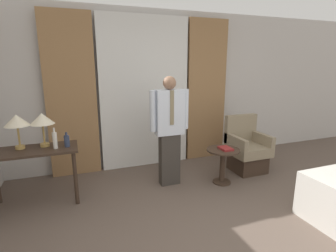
{
  "coord_description": "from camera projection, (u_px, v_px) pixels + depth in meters",
  "views": [
    {
      "loc": [
        -1.22,
        -1.58,
        1.81
      ],
      "look_at": [
        0.03,
        1.76,
        0.95
      ],
      "focal_mm": 28.0,
      "sensor_mm": 36.0,
      "label": 1
    }
  ],
  "objects": [
    {
      "name": "curtain_drape_right",
      "position": [
        207.0,
        91.0,
        4.92
      ],
      "size": [
        0.77,
        0.06,
        2.58
      ],
      "color": "#997047",
      "rests_on": "ground_plane"
    },
    {
      "name": "curtain_drape_left",
      "position": [
        71.0,
        97.0,
        4.1
      ],
      "size": [
        0.77,
        0.06,
        2.58
      ],
      "color": "#997047",
      "rests_on": "ground_plane"
    },
    {
      "name": "side_table",
      "position": [
        223.0,
        160.0,
        3.98
      ],
      "size": [
        0.5,
        0.5,
        0.54
      ],
      "color": "#38281E",
      "rests_on": "ground_plane"
    },
    {
      "name": "curtain_sheer_center",
      "position": [
        145.0,
        94.0,
        4.51
      ],
      "size": [
        1.55,
        0.06,
        2.58
      ],
      "color": "white",
      "rests_on": "ground_plane"
    },
    {
      "name": "bottle_by_lamp",
      "position": [
        67.0,
        141.0,
        3.39
      ],
      "size": [
        0.07,
        0.07,
        0.19
      ],
      "color": "#2D3851",
      "rests_on": "desk"
    },
    {
      "name": "desk",
      "position": [
        33.0,
        159.0,
        3.33
      ],
      "size": [
        1.08,
        0.51,
        0.75
      ],
      "color": "#38281E",
      "rests_on": "ground_plane"
    },
    {
      "name": "table_lamp_left",
      "position": [
        17.0,
        122.0,
        3.24
      ],
      "size": [
        0.3,
        0.3,
        0.44
      ],
      "color": "tan",
      "rests_on": "desk"
    },
    {
      "name": "armchair",
      "position": [
        247.0,
        151.0,
        4.47
      ],
      "size": [
        0.6,
        0.59,
        0.94
      ],
      "color": "#38281E",
      "rests_on": "ground_plane"
    },
    {
      "name": "table_lamp_right",
      "position": [
        42.0,
        120.0,
        3.34
      ],
      "size": [
        0.3,
        0.3,
        0.44
      ],
      "color": "tan",
      "rests_on": "desk"
    },
    {
      "name": "person",
      "position": [
        169.0,
        127.0,
        3.84
      ],
      "size": [
        0.59,
        0.2,
        1.63
      ],
      "color": "#38332D",
      "rests_on": "ground_plane"
    },
    {
      "name": "wall_back",
      "position": [
        143.0,
        90.0,
        4.62
      ],
      "size": [
        10.0,
        0.06,
        2.7
      ],
      "color": "beige",
      "rests_on": "ground_plane"
    },
    {
      "name": "book",
      "position": [
        226.0,
        148.0,
        3.93
      ],
      "size": [
        0.16,
        0.22,
        0.03
      ],
      "color": "maroon",
      "rests_on": "side_table"
    },
    {
      "name": "bottle_near_edge",
      "position": [
        55.0,
        140.0,
        3.31
      ],
      "size": [
        0.06,
        0.06,
        0.27
      ],
      "color": "silver",
      "rests_on": "desk"
    }
  ]
}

